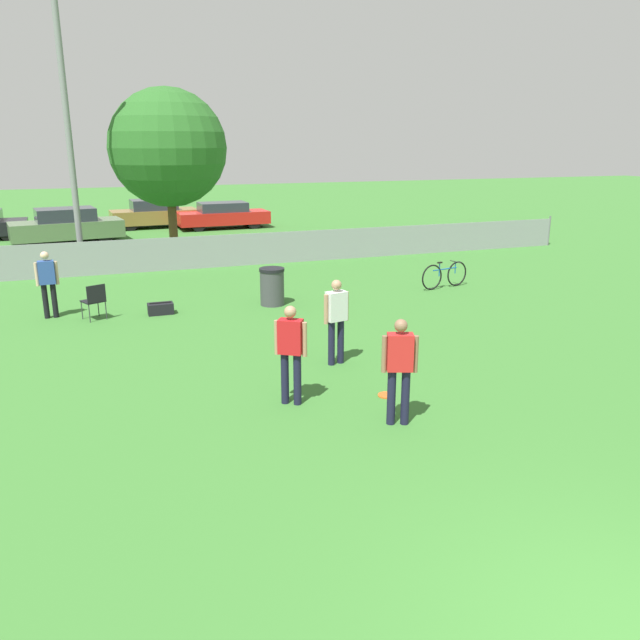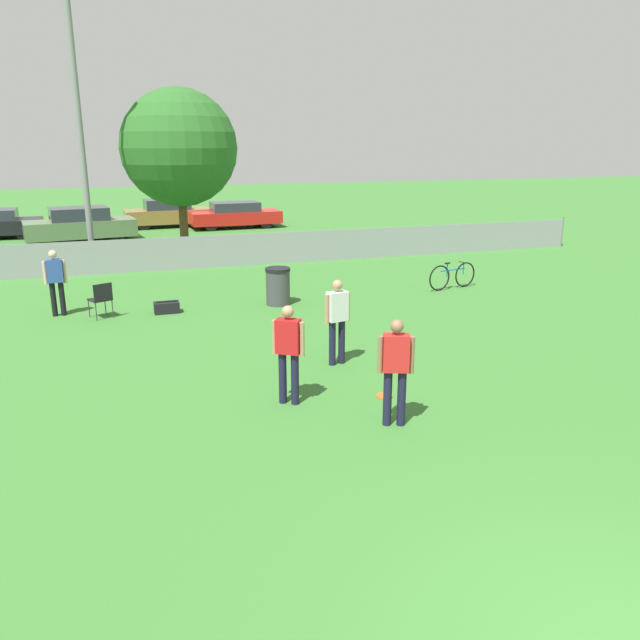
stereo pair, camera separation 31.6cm
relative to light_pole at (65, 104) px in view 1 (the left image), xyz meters
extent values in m
cube|color=gray|center=(4.57, -1.06, -4.74)|extent=(27.17, 0.03, 1.10)
cylinder|color=slate|center=(18.15, -1.06, -4.68)|extent=(0.07, 0.07, 1.21)
cylinder|color=gray|center=(0.00, 0.00, -0.94)|extent=(0.20, 0.20, 8.69)
cylinder|color=brown|center=(3.27, 1.80, -4.11)|extent=(0.32, 0.32, 2.35)
sphere|color=#286023|center=(3.27, 1.80, -1.36)|extent=(4.23, 4.23, 4.23)
cylinder|color=#191933|center=(4.46, -14.21, -4.85)|extent=(0.13, 0.13, 0.87)
cylinder|color=#191933|center=(4.66, -14.28, -4.85)|extent=(0.13, 0.13, 0.87)
cube|color=red|center=(4.56, -14.25, -4.13)|extent=(0.44, 0.34, 0.56)
sphere|color=#8C664C|center=(4.56, -14.25, -3.72)|extent=(0.20, 0.20, 0.20)
cylinder|color=#8C664C|center=(4.35, -14.17, -4.16)|extent=(0.08, 0.08, 0.56)
cylinder|color=#8C664C|center=(4.78, -14.33, -4.16)|extent=(0.08, 0.08, 0.56)
cylinder|color=#191933|center=(4.55, -11.46, -4.85)|extent=(0.13, 0.13, 0.87)
cylinder|color=#191933|center=(4.76, -11.41, -4.85)|extent=(0.13, 0.13, 0.87)
cube|color=silver|center=(4.65, -11.43, -4.13)|extent=(0.42, 0.29, 0.56)
sphere|color=tan|center=(4.65, -11.43, -3.72)|extent=(0.20, 0.20, 0.20)
cylinder|color=tan|center=(4.43, -11.48, -4.16)|extent=(0.08, 0.08, 0.56)
cylinder|color=tan|center=(4.88, -11.39, -4.16)|extent=(0.08, 0.08, 0.56)
cylinder|color=#191933|center=(3.18, -12.91, -4.85)|extent=(0.13, 0.13, 0.87)
cylinder|color=#191933|center=(3.36, -13.02, -4.85)|extent=(0.13, 0.13, 0.87)
cube|color=red|center=(3.27, -12.97, -4.13)|extent=(0.44, 0.39, 0.56)
sphere|color=tan|center=(3.27, -12.97, -3.72)|extent=(0.20, 0.20, 0.20)
cylinder|color=tan|center=(3.08, -12.84, -4.16)|extent=(0.08, 0.08, 0.56)
cylinder|color=tan|center=(3.46, -13.09, -4.16)|extent=(0.08, 0.08, 0.56)
cylinder|color=black|center=(-0.59, -6.00, -4.86)|extent=(0.13, 0.13, 0.85)
cylinder|color=black|center=(-0.79, -6.01, -4.86)|extent=(0.13, 0.13, 0.85)
cube|color=#2D4C9E|center=(-0.69, -6.01, -4.16)|extent=(0.38, 0.24, 0.56)
sphere|color=#D8AD8C|center=(-0.69, -6.01, -3.75)|extent=(0.20, 0.20, 0.20)
cylinder|color=#D8AD8C|center=(-0.47, -5.99, -4.19)|extent=(0.08, 0.08, 0.56)
cylinder|color=#D8AD8C|center=(-0.91, -6.02, -4.19)|extent=(0.08, 0.08, 0.56)
cylinder|color=#E5591E|center=(4.87, -13.21, -5.27)|extent=(0.28, 0.28, 0.03)
torus|color=#E5591E|center=(4.87, -13.21, -5.27)|extent=(0.28, 0.28, 0.03)
cylinder|color=#333338|center=(0.40, -6.23, -5.07)|extent=(0.02, 0.02, 0.44)
cylinder|color=#333338|center=(0.02, -6.40, -5.07)|extent=(0.02, 0.02, 0.44)
cylinder|color=#333338|center=(0.57, -6.61, -5.07)|extent=(0.02, 0.02, 0.44)
cylinder|color=#333338|center=(0.19, -6.78, -5.07)|extent=(0.02, 0.02, 0.44)
cube|color=black|center=(0.29, -6.51, -4.83)|extent=(0.61, 0.61, 0.03)
cube|color=black|center=(0.38, -6.71, -4.61)|extent=(0.43, 0.21, 0.41)
torus|color=black|center=(9.54, -6.55, -4.91)|extent=(0.74, 0.20, 0.74)
torus|color=black|center=(10.49, -6.35, -4.91)|extent=(0.74, 0.20, 0.74)
cylinder|color=#195999|center=(10.01, -6.45, -4.72)|extent=(0.89, 0.22, 0.04)
cylinder|color=#195999|center=(9.80, -6.50, -4.72)|extent=(0.03, 0.03, 0.39)
cylinder|color=#195999|center=(10.42, -6.37, -4.72)|extent=(0.03, 0.03, 0.35)
cube|color=black|center=(9.80, -6.50, -4.51)|extent=(0.17, 0.09, 0.04)
cylinder|color=black|center=(10.42, -6.37, -4.55)|extent=(0.12, 0.44, 0.03)
cylinder|color=#3F3F44|center=(4.73, -6.63, -4.84)|extent=(0.63, 0.63, 0.90)
cylinder|color=black|center=(4.73, -6.63, -4.34)|extent=(0.66, 0.66, 0.08)
cube|color=black|center=(1.86, -6.57, -5.15)|extent=(0.62, 0.34, 0.28)
cube|color=black|center=(1.86, -6.57, -4.99)|extent=(0.53, 0.04, 0.02)
cylinder|color=black|center=(-3.13, 9.55, -4.98)|extent=(0.62, 0.20, 0.62)
cylinder|color=black|center=(-3.08, 7.95, -4.98)|extent=(0.62, 0.20, 0.62)
cylinder|color=black|center=(0.64, 7.54, -4.96)|extent=(0.68, 0.28, 0.66)
cylinder|color=black|center=(0.89, 5.95, -4.96)|extent=(0.68, 0.28, 0.66)
cylinder|color=black|center=(-2.10, 7.11, -4.96)|extent=(0.68, 0.28, 0.66)
cylinder|color=black|center=(-1.86, 5.53, -4.96)|extent=(0.68, 0.28, 0.66)
cube|color=#59724C|center=(-0.61, 6.53, -4.73)|extent=(4.70, 2.48, 0.71)
cube|color=#2D333D|center=(-0.61, 6.53, -4.10)|extent=(2.55, 1.94, 0.53)
cylinder|color=black|center=(4.61, 11.09, -4.96)|extent=(0.67, 0.23, 0.66)
cylinder|color=black|center=(4.72, 9.60, -4.96)|extent=(0.67, 0.23, 0.66)
cylinder|color=black|center=(2.04, 10.91, -4.96)|extent=(0.67, 0.23, 0.66)
cylinder|color=black|center=(2.14, 9.41, -4.96)|extent=(0.67, 0.23, 0.66)
cube|color=olive|center=(3.38, 10.25, -4.74)|extent=(4.28, 2.02, 0.67)
cube|color=#2D333D|center=(3.38, 10.25, -4.16)|extent=(2.27, 1.67, 0.50)
cylinder|color=black|center=(7.89, 9.52, -4.96)|extent=(0.67, 0.20, 0.66)
cylinder|color=black|center=(7.93, 8.08, -4.96)|extent=(0.67, 0.20, 0.66)
cylinder|color=black|center=(5.14, 9.42, -4.96)|extent=(0.67, 0.20, 0.66)
cylinder|color=black|center=(5.19, 7.99, -4.96)|extent=(0.67, 0.20, 0.66)
cube|color=red|center=(6.54, 8.75, -4.76)|extent=(4.48, 1.81, 0.60)
cube|color=#2D333D|center=(6.54, 8.75, -4.24)|extent=(2.35, 1.54, 0.45)
camera|label=1|loc=(0.48, -22.04, -1.14)|focal=35.00mm
camera|label=2|loc=(0.78, -22.14, -1.14)|focal=35.00mm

